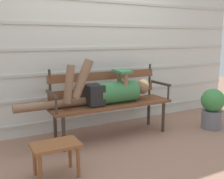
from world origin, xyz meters
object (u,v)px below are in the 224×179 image
object	(u,v)px
footstool	(56,150)
potted_plant	(212,107)
park_bench	(110,98)
reclining_person	(107,91)

from	to	relation	value
footstool	potted_plant	bearing A→B (deg)	6.82
park_bench	potted_plant	size ratio (longest dim) A/B	2.79
footstool	potted_plant	size ratio (longest dim) A/B	0.75
potted_plant	reclining_person	bearing A→B (deg)	165.16
park_bench	footstool	xyz separation A→B (m)	(-0.95, -0.75, -0.24)
reclining_person	footstool	distance (m)	1.17
footstool	reclining_person	bearing A→B (deg)	37.55
park_bench	footstool	distance (m)	1.23
park_bench	footstool	world-z (taller)	park_bench
reclining_person	potted_plant	bearing A→B (deg)	-14.84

